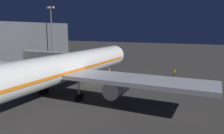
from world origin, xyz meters
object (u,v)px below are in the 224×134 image
Objects in this scene: airliner_at_gate at (57,70)px; traffic_cone_nose_port at (124,72)px; traffic_cone_nose_starboard at (111,71)px; ground_crew_marshaller_fwd at (174,72)px; apron_floodlight_mast at (52,33)px; jet_bridge at (59,57)px.

traffic_cone_nose_port is at bearing -94.62° from airliner_at_gate.
traffic_cone_nose_port and traffic_cone_nose_starboard have the same top height.
apron_floodlight_mast is at bearing 2.25° from ground_crew_marshaller_fwd.
ground_crew_marshaller_fwd is (-16.10, -30.22, -4.36)m from airliner_at_gate.
ground_crew_marshaller_fwd is 3.28× the size of traffic_cone_nose_starboard.
apron_floodlight_mast reaches higher than ground_crew_marshaller_fwd.
airliner_at_gate is 31.64× the size of ground_crew_marshaller_fwd.
jet_bridge reaches higher than ground_crew_marshaller_fwd.
traffic_cone_nose_port is (-2.20, -27.23, -5.08)m from airliner_at_gate.
jet_bridge is at bearing 135.53° from apron_floodlight_mast.
airliner_at_gate reaches higher than traffic_cone_nose_starboard.
traffic_cone_nose_port is at bearing 177.18° from apron_floodlight_mast.
ground_crew_marshaller_fwd is at bearing -118.05° from airliner_at_gate.
traffic_cone_nose_starboard is (4.40, 0.00, 0.00)m from traffic_cone_nose_port.
ground_crew_marshaller_fwd is 14.24m from traffic_cone_nose_port.
jet_bridge is 21.06m from apron_floodlight_mast.
airliner_at_gate is 2.80× the size of apron_floodlight_mast.
apron_floodlight_mast is (14.37, -14.11, 6.15)m from jet_bridge.
traffic_cone_nose_starboard is at bearing -125.00° from jet_bridge.
ground_crew_marshaller_fwd is 3.28× the size of traffic_cone_nose_port.
airliner_at_gate is at bearing 61.95° from ground_crew_marshaller_fwd.
traffic_cone_nose_port is at bearing 180.00° from traffic_cone_nose_starboard.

